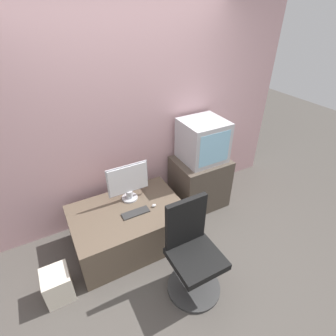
{
  "coord_description": "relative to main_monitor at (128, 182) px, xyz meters",
  "views": [
    {
      "loc": [
        -0.91,
        -1.35,
        2.44
      ],
      "look_at": [
        0.34,
        0.95,
        0.74
      ],
      "focal_mm": 28.0,
      "sensor_mm": 36.0,
      "label": 1
    }
  ],
  "objects": [
    {
      "name": "keyboard",
      "position": [
        -0.04,
        -0.27,
        -0.23
      ],
      "size": [
        0.3,
        0.11,
        0.01
      ],
      "color": "#2D2D2D",
      "rests_on": "desk"
    },
    {
      "name": "side_stand",
      "position": [
        1.01,
        0.04,
        -0.37
      ],
      "size": [
        0.68,
        0.56,
        0.7
      ],
      "color": "#4C4238",
      "rests_on": "ground_plane"
    },
    {
      "name": "office_chair",
      "position": [
        0.23,
        -0.99,
        -0.29
      ],
      "size": [
        0.53,
        0.53,
        1.0
      ],
      "color": "#333333",
      "rests_on": "ground_plane"
    },
    {
      "name": "wall_back",
      "position": [
        0.17,
        0.39,
        0.58
      ],
      "size": [
        4.4,
        0.05,
        2.6
      ],
      "color": "#CC9EA3",
      "rests_on": "ground_plane"
    },
    {
      "name": "desk",
      "position": [
        -0.1,
        -0.18,
        -0.48
      ],
      "size": [
        1.23,
        0.83,
        0.49
      ],
      "color": "brown",
      "rests_on": "ground_plane"
    },
    {
      "name": "crt_tv",
      "position": [
        1.03,
        0.06,
        0.24
      ],
      "size": [
        0.52,
        0.5,
        0.52
      ],
      "color": "#B7B7BC",
      "rests_on": "side_stand"
    },
    {
      "name": "cardboard_box_lower",
      "position": [
        -0.95,
        -0.49,
        -0.56
      ],
      "size": [
        0.25,
        0.27,
        0.31
      ],
      "color": "beige",
      "rests_on": "ground_plane"
    },
    {
      "name": "main_monitor",
      "position": [
        0.0,
        0.0,
        0.0
      ],
      "size": [
        0.47,
        0.18,
        0.45
      ],
      "color": "#B2B2B7",
      "rests_on": "desk"
    },
    {
      "name": "ground_plane",
      "position": [
        0.17,
        -0.93,
        -0.72
      ],
      "size": [
        12.0,
        12.0,
        0.0
      ],
      "primitive_type": "plane",
      "color": "#4C4742"
    },
    {
      "name": "mouse",
      "position": [
        0.18,
        -0.27,
        -0.22
      ],
      "size": [
        0.05,
        0.03,
        0.03
      ],
      "color": "silver",
      "rests_on": "desk"
    }
  ]
}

